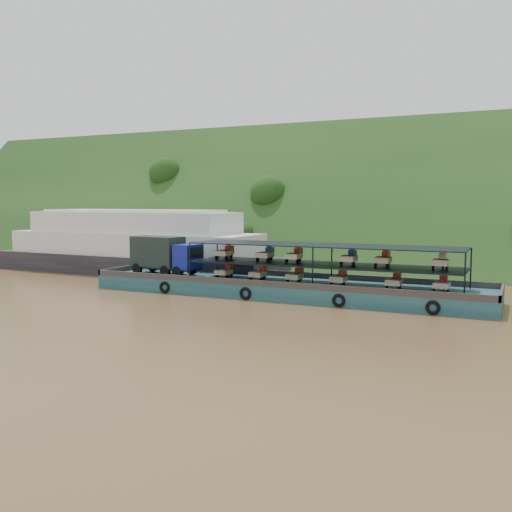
% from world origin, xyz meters
% --- Properties ---
extents(ground, '(160.00, 160.00, 0.00)m').
position_xyz_m(ground, '(0.00, 0.00, 0.00)').
color(ground, brown).
rests_on(ground, ground).
extents(hillside, '(140.00, 39.60, 39.60)m').
position_xyz_m(hillside, '(0.00, 36.00, 0.00)').
color(hillside, '#163412').
rests_on(hillside, ground).
extents(cargo_barge, '(35.00, 7.18, 4.81)m').
position_xyz_m(cargo_barge, '(0.05, 1.66, 1.20)').
color(cargo_barge, '#163F4F').
rests_on(cargo_barge, ground).
extents(passenger_ferry, '(36.00, 9.99, 7.24)m').
position_xyz_m(passenger_ferry, '(-20.72, 9.56, 3.14)').
color(passenger_ferry, black).
rests_on(passenger_ferry, ground).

